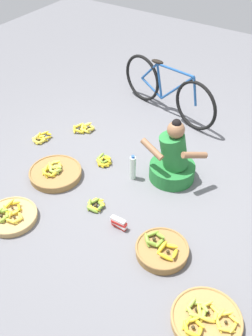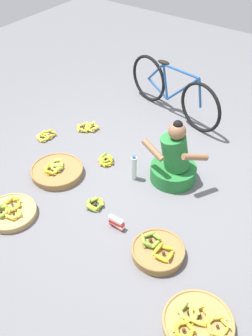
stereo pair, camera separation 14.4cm
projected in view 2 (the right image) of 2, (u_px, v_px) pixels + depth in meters
The scene contains 13 objects.
ground_plane at pixel (136, 182), 4.48m from camera, with size 10.00×10.00×0.00m, color slate.
vendor_woman_front at pixel (174, 162), 4.37m from camera, with size 0.70×0.52×0.79m.
bicycle_leaning at pixel (173, 91), 5.37m from camera, with size 1.65×0.51×0.73m.
banana_basket_near_vendor at pixel (158, 251), 3.66m from camera, with size 0.50×0.50×0.17m.
banana_basket_back_right at pixel (57, 171), 4.56m from camera, with size 0.61×0.61×0.15m.
banana_basket_back_center at pixel (11, 212), 4.06m from camera, with size 0.53×0.53×0.14m.
banana_basket_mid_right at pixel (198, 323), 3.12m from camera, with size 0.58×0.58×0.15m.
loose_bananas_front_left at pixel (88, 127), 5.28m from camera, with size 0.30×0.30×0.09m.
loose_bananas_mid_left at pixel (95, 204), 4.17m from camera, with size 0.21×0.23×0.09m.
loose_bananas_front_right at pixel (106, 160), 4.74m from camera, with size 0.23×0.24×0.09m.
loose_bananas_near_bicycle at pixel (45, 136), 5.12m from camera, with size 0.22×0.30×0.09m.
water_bottle at pixel (134, 168), 4.44m from camera, with size 0.07×0.07×0.32m.
packet_carton_stack at pixel (117, 223), 3.92m from camera, with size 0.18×0.07×0.12m.
Camera 2 is at (1.84, -2.77, 3.00)m, focal length 42.07 mm.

